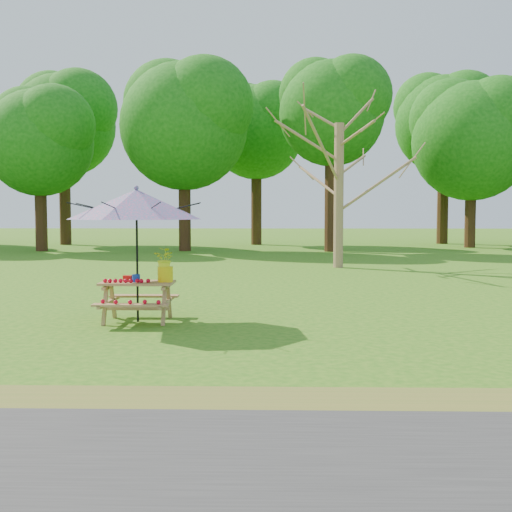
{
  "coord_description": "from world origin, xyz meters",
  "views": [
    {
      "loc": [
        0.8,
        -8.78,
        1.83
      ],
      "look_at": [
        0.56,
        1.73,
        1.1
      ],
      "focal_mm": 45.0,
      "sensor_mm": 36.0,
      "label": 1
    }
  ],
  "objects_px": {
    "picnic_table": "(138,302)",
    "patio_umbrella": "(136,204)",
    "flower_bucket": "(165,263)",
    "bare_tree": "(340,63)"
  },
  "relations": [
    {
      "from": "bare_tree",
      "to": "picnic_table",
      "type": "xyz_separation_m",
      "value": [
        -4.41,
        -10.43,
        -6.25
      ]
    },
    {
      "from": "picnic_table",
      "to": "patio_umbrella",
      "type": "distance_m",
      "value": 1.62
    },
    {
      "from": "patio_umbrella",
      "to": "flower_bucket",
      "type": "xyz_separation_m",
      "value": [
        0.47,
        -0.01,
        -0.97
      ]
    },
    {
      "from": "picnic_table",
      "to": "flower_bucket",
      "type": "relative_size",
      "value": 2.31
    },
    {
      "from": "bare_tree",
      "to": "flower_bucket",
      "type": "distance_m",
      "value": 12.49
    },
    {
      "from": "bare_tree",
      "to": "patio_umbrella",
      "type": "relative_size",
      "value": 3.88
    },
    {
      "from": "picnic_table",
      "to": "patio_umbrella",
      "type": "relative_size",
      "value": 0.47
    },
    {
      "from": "flower_bucket",
      "to": "bare_tree",
      "type": "bearing_deg",
      "value": 69.31
    },
    {
      "from": "patio_umbrella",
      "to": "flower_bucket",
      "type": "relative_size",
      "value": 4.89
    },
    {
      "from": "patio_umbrella",
      "to": "flower_bucket",
      "type": "distance_m",
      "value": 1.08
    }
  ]
}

